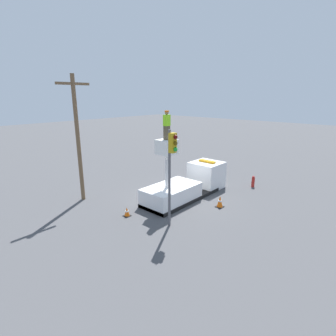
# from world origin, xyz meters

# --- Properties ---
(ground_plane) EXTENTS (120.00, 120.00, 0.00)m
(ground_plane) POSITION_xyz_m (0.00, 0.00, 0.00)
(ground_plane) COLOR #4C4C4F
(bucket_truck) EXTENTS (7.18, 2.26, 4.32)m
(bucket_truck) POSITION_xyz_m (0.67, 0.00, 0.85)
(bucket_truck) COLOR black
(bucket_truck) RESTS_ON ground
(worker) EXTENTS (0.40, 0.26, 1.75)m
(worker) POSITION_xyz_m (-1.53, 0.00, 5.20)
(worker) COLOR brown
(worker) RESTS_ON bucket_truck
(traffic_light_pole) EXTENTS (0.34, 0.57, 5.28)m
(traffic_light_pole) POSITION_xyz_m (-3.48, -2.09, 3.74)
(traffic_light_pole) COLOR #515156
(traffic_light_pole) RESTS_ON ground
(fire_hydrant) EXTENTS (0.47, 0.23, 0.89)m
(fire_hydrant) POSITION_xyz_m (5.60, -2.66, 0.43)
(fire_hydrant) COLOR #B2231E
(fire_hydrant) RESTS_ON ground
(traffic_cone_rear) EXTENTS (0.40, 0.40, 0.56)m
(traffic_cone_rear) POSITION_xyz_m (-4.31, 0.68, 0.27)
(traffic_cone_rear) COLOR black
(traffic_cone_rear) RESTS_ON ground
(traffic_cone_curbside) EXTENTS (0.47, 0.47, 0.77)m
(traffic_cone_curbside) POSITION_xyz_m (0.51, -2.74, 0.37)
(traffic_cone_curbside) COLOR black
(traffic_cone_curbside) RESTS_ON ground
(utility_pole) EXTENTS (2.20, 0.26, 8.22)m
(utility_pole) POSITION_xyz_m (-4.62, 4.99, 4.43)
(utility_pole) COLOR brown
(utility_pole) RESTS_ON ground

